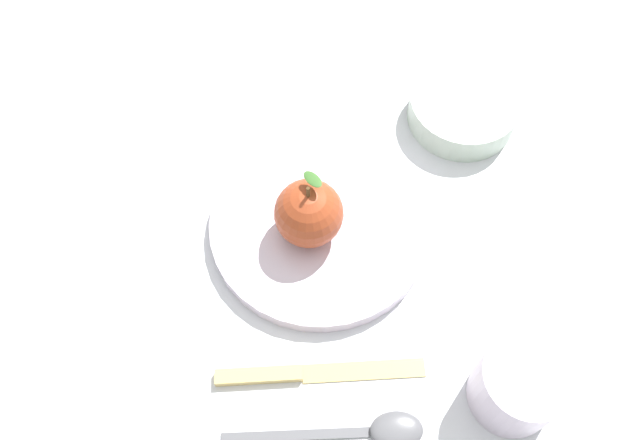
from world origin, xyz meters
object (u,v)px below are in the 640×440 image
side_bowl (463,107)px  spoon (373,431)px  apple (310,211)px  knife (301,373)px  cup (520,385)px  dinner_plate (320,224)px

side_bowl → spoon: bearing=-178.2°
apple → side_bowl: apple is taller
apple → spoon: (-0.17, -0.12, -0.05)m
knife → spoon: bearing=-109.1°
cup → knife: 0.20m
spoon → dinner_plate: bearing=32.7°
apple → knife: size_ratio=0.44×
knife → side_bowl: bearing=-11.2°
apple → knife: apple is taller
apple → side_bowl: bearing=-28.7°
dinner_plate → apple: 0.04m
cup → spoon: cup is taller
knife → dinner_plate: bearing=13.2°
cup → knife: bearing=104.0°
dinner_plate → cup: bearing=-115.1°
side_bowl → spoon: 0.37m
side_bowl → knife: (-0.34, 0.07, -0.02)m
apple → side_bowl: 0.23m
dinner_plate → spoon: 0.21m
knife → spoon: size_ratio=1.07×
knife → apple: bearing=16.7°
apple → spoon: bearing=-144.1°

